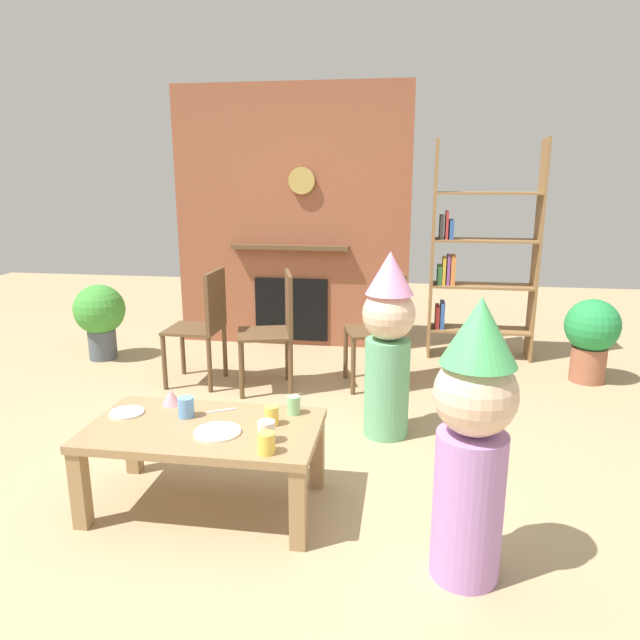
% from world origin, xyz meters
% --- Properties ---
extents(ground_plane, '(12.00, 12.00, 0.00)m').
position_xyz_m(ground_plane, '(0.00, 0.00, 0.00)').
color(ground_plane, tan).
extents(brick_fireplace_feature, '(2.20, 0.28, 2.40)m').
position_xyz_m(brick_fireplace_feature, '(-0.45, 2.60, 1.19)').
color(brick_fireplace_feature, '#935138').
rests_on(brick_fireplace_feature, ground_plane).
extents(bookshelf, '(0.90, 0.28, 1.90)m').
position_xyz_m(bookshelf, '(1.21, 2.40, 0.88)').
color(bookshelf, olive).
rests_on(bookshelf, ground_plane).
extents(coffee_table, '(1.11, 0.62, 0.43)m').
position_xyz_m(coffee_table, '(-0.31, -0.32, 0.36)').
color(coffee_table, '#9E7A51').
rests_on(coffee_table, ground_plane).
extents(paper_cup_near_left, '(0.08, 0.08, 0.10)m').
position_xyz_m(paper_cup_near_left, '(0.03, -0.44, 0.48)').
color(paper_cup_near_left, silver).
rests_on(paper_cup_near_left, coffee_table).
extents(paper_cup_near_right, '(0.08, 0.08, 0.09)m').
position_xyz_m(paper_cup_near_right, '(0.06, -0.55, 0.47)').
color(paper_cup_near_right, '#F2CC4C').
rests_on(paper_cup_near_right, coffee_table).
extents(paper_cup_center, '(0.07, 0.07, 0.09)m').
position_xyz_m(paper_cup_center, '(0.01, -0.25, 0.47)').
color(paper_cup_center, '#F2CC4C').
rests_on(paper_cup_center, coffee_table).
extents(paper_cup_far_left, '(0.08, 0.08, 0.10)m').
position_xyz_m(paper_cup_far_left, '(-0.43, -0.23, 0.48)').
color(paper_cup_far_left, '#669EE0').
rests_on(paper_cup_far_left, coffee_table).
extents(paper_cup_far_right, '(0.07, 0.07, 0.09)m').
position_xyz_m(paper_cup_far_right, '(0.09, -0.11, 0.47)').
color(paper_cup_far_right, '#8CD18C').
rests_on(paper_cup_far_right, coffee_table).
extents(paper_plate_front, '(0.17, 0.17, 0.01)m').
position_xyz_m(paper_plate_front, '(-0.74, -0.24, 0.43)').
color(paper_plate_front, white).
rests_on(paper_plate_front, coffee_table).
extents(paper_plate_rear, '(0.22, 0.22, 0.01)m').
position_xyz_m(paper_plate_rear, '(-0.21, -0.39, 0.43)').
color(paper_plate_rear, white).
rests_on(paper_plate_rear, coffee_table).
extents(birthday_cake_slice, '(0.10, 0.10, 0.08)m').
position_xyz_m(birthday_cake_slice, '(-0.57, -0.09, 0.47)').
color(birthday_cake_slice, pink).
rests_on(birthday_cake_slice, coffee_table).
extents(table_fork, '(0.14, 0.09, 0.01)m').
position_xyz_m(table_fork, '(-0.28, -0.13, 0.43)').
color(table_fork, silver).
rests_on(table_fork, coffee_table).
extents(child_with_cone_hat, '(0.32, 0.32, 1.17)m').
position_xyz_m(child_with_cone_hat, '(0.91, -0.65, 0.62)').
color(child_with_cone_hat, '#B27FCC').
rests_on(child_with_cone_hat, ground_plane).
extents(child_in_pink, '(0.32, 0.32, 1.16)m').
position_xyz_m(child_in_pink, '(0.53, 0.64, 0.61)').
color(child_in_pink, '#66B27F').
rests_on(child_in_pink, ground_plane).
extents(dining_chair_left, '(0.40, 0.40, 0.90)m').
position_xyz_m(dining_chair_left, '(-0.89, 1.35, 0.51)').
color(dining_chair_left, brown).
rests_on(dining_chair_left, ground_plane).
extents(dining_chair_middle, '(0.49, 0.49, 0.90)m').
position_xyz_m(dining_chair_middle, '(-0.32, 1.33, 0.51)').
color(dining_chair_middle, brown).
rests_on(dining_chair_middle, ground_plane).
extents(dining_chair_right, '(0.49, 0.49, 0.90)m').
position_xyz_m(dining_chair_right, '(0.48, 1.53, 0.51)').
color(dining_chair_right, brown).
rests_on(dining_chair_right, ground_plane).
extents(potted_plant_tall, '(0.42, 0.42, 0.67)m').
position_xyz_m(potted_plant_tall, '(2.08, 1.86, 0.39)').
color(potted_plant_tall, '#9E5B42').
rests_on(potted_plant_tall, ground_plane).
extents(potted_plant_short, '(0.44, 0.44, 0.67)m').
position_xyz_m(potted_plant_short, '(-2.03, 1.82, 0.40)').
color(potted_plant_short, '#4C5660').
rests_on(potted_plant_short, ground_plane).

